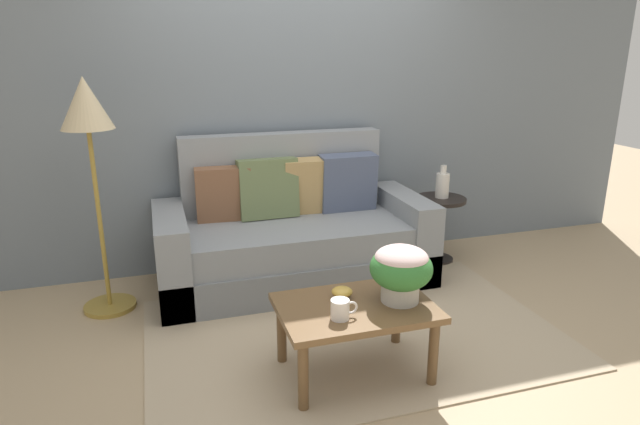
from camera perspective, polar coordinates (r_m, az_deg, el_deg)
ground_plane at (r=3.53m, az=3.22°, el=-12.12°), size 14.00×14.00×0.00m
wall_back at (r=4.38m, az=-2.81°, el=13.72°), size 6.40×0.12×2.94m
area_rug at (r=3.49m, az=3.49°, el=-12.39°), size 2.50×1.64×0.01m
couch at (r=4.12m, az=-2.84°, el=-2.44°), size 1.99×0.88×1.08m
coffee_table at (r=2.95m, az=3.71°, el=-10.64°), size 0.82×0.56×0.41m
side_table at (r=4.56m, az=12.37°, el=-0.51°), size 0.41×0.41×0.54m
floor_lamp at (r=3.71m, az=-23.04°, el=8.21°), size 0.34×0.34×1.55m
potted_plant at (r=2.91m, az=8.46°, el=-5.79°), size 0.33×0.33×0.31m
coffee_mug at (r=2.76m, az=2.17°, el=-10.06°), size 0.14×0.09×0.10m
snack_bowl at (r=2.98m, az=2.32°, el=-8.29°), size 0.11×0.11×0.06m
table_vase at (r=4.50m, az=12.67°, el=2.87°), size 0.11×0.11×0.26m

